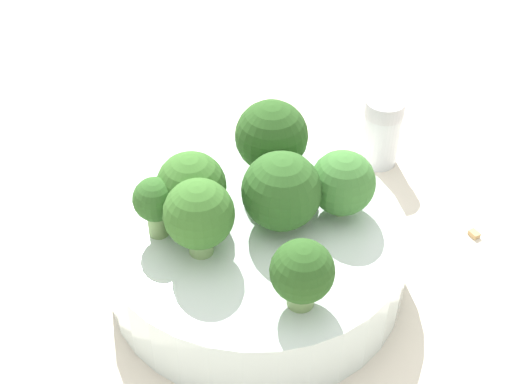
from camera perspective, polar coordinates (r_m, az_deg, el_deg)
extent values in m
plane|color=beige|center=(0.56, 0.00, -6.79)|extent=(3.00, 3.00, 0.00)
cylinder|color=silver|center=(0.54, 0.00, -4.86)|extent=(0.22, 0.22, 0.05)
cylinder|color=#7A9E5B|center=(0.52, 2.01, -1.64)|extent=(0.03, 0.03, 0.02)
sphere|color=#2D5B23|center=(0.51, 2.06, 0.08)|extent=(0.06, 0.06, 0.06)
cylinder|color=#7A9E5B|center=(0.52, -5.07, -1.28)|extent=(0.02, 0.02, 0.02)
sphere|color=#386B28|center=(0.51, -5.21, 0.47)|extent=(0.05, 0.05, 0.05)
cylinder|color=#84AD66|center=(0.50, -4.46, -3.64)|extent=(0.02, 0.02, 0.03)
sphere|color=#386B28|center=(0.48, -4.60, -1.76)|extent=(0.05, 0.05, 0.05)
cylinder|color=#7A9E5B|center=(0.46, 3.62, -7.92)|extent=(0.02, 0.02, 0.02)
sphere|color=#28511E|center=(0.45, 3.72, -6.34)|extent=(0.04, 0.04, 0.04)
cylinder|color=#7A9E5B|center=(0.56, 1.21, 2.46)|extent=(0.02, 0.02, 0.03)
sphere|color=#28511E|center=(0.54, 1.25, 4.50)|extent=(0.06, 0.06, 0.06)
cylinder|color=#8EB770|center=(0.53, 6.78, -0.77)|extent=(0.02, 0.02, 0.02)
sphere|color=#3D7533|center=(0.52, 6.94, 0.74)|extent=(0.05, 0.05, 0.05)
cylinder|color=#7A9E5B|center=(0.51, -7.87, -2.17)|extent=(0.02, 0.02, 0.03)
sphere|color=#2D5B23|center=(0.50, -8.07, -0.58)|extent=(0.03, 0.03, 0.03)
cylinder|color=silver|center=(0.66, 9.92, 4.25)|extent=(0.03, 0.03, 0.05)
cylinder|color=#B7B7BC|center=(0.64, 10.26, 6.65)|extent=(0.04, 0.04, 0.01)
cube|color=tan|center=(0.62, 17.09, -3.09)|extent=(0.01, 0.01, 0.01)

